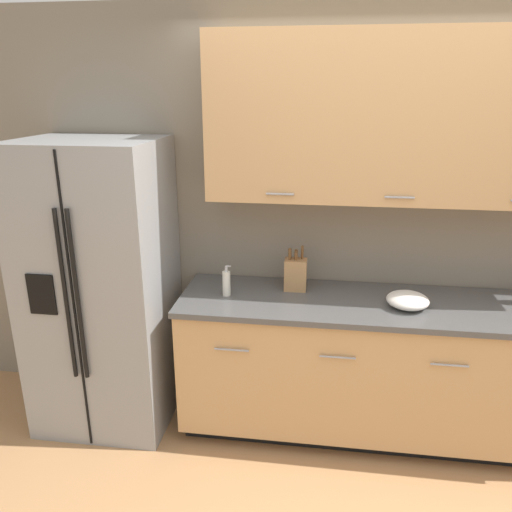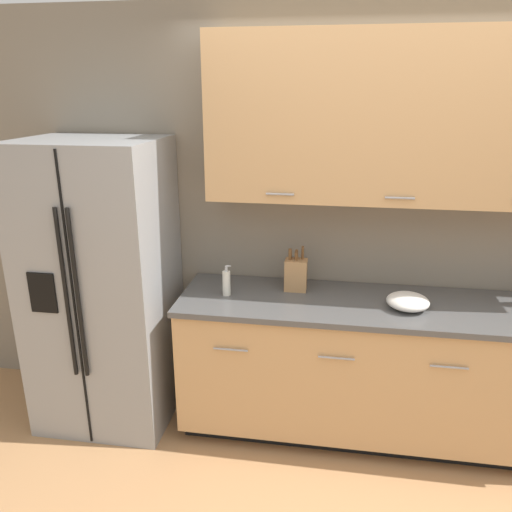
# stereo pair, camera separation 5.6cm
# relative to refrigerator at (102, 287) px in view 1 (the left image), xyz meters

# --- Properties ---
(wall_back) EXTENTS (10.00, 0.39, 2.60)m
(wall_back) POSITION_rel_refrigerator_xyz_m (1.73, 0.33, 0.60)
(wall_back) COLOR gray
(wall_back) RESTS_ON ground_plane
(counter_unit) EXTENTS (2.51, 0.64, 0.91)m
(counter_unit) POSITION_rel_refrigerator_xyz_m (1.77, 0.05, -0.46)
(counter_unit) COLOR black
(counter_unit) RESTS_ON ground_plane
(refrigerator) EXTENTS (0.82, 0.74, 1.83)m
(refrigerator) POSITION_rel_refrigerator_xyz_m (0.00, 0.00, 0.00)
(refrigerator) COLOR gray
(refrigerator) RESTS_ON ground_plane
(knife_block) EXTENTS (0.14, 0.10, 0.29)m
(knife_block) POSITION_rel_refrigerator_xyz_m (1.21, 0.16, 0.10)
(knife_block) COLOR #A87A4C
(knife_block) RESTS_ON counter_unit
(soap_dispenser) EXTENTS (0.05, 0.05, 0.19)m
(soap_dispenser) POSITION_rel_refrigerator_xyz_m (0.80, 0.01, 0.07)
(soap_dispenser) COLOR silver
(soap_dispenser) RESTS_ON counter_unit
(mixing_bowl) EXTENTS (0.24, 0.24, 0.09)m
(mixing_bowl) POSITION_rel_refrigerator_xyz_m (1.87, -0.02, 0.03)
(mixing_bowl) COLOR white
(mixing_bowl) RESTS_ON counter_unit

